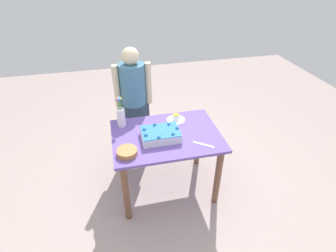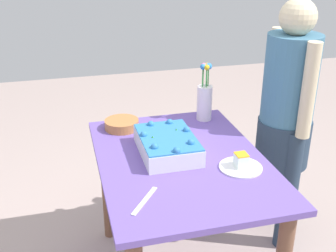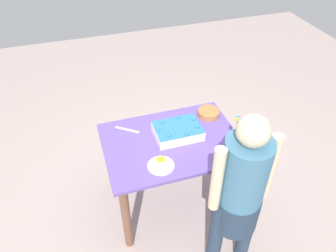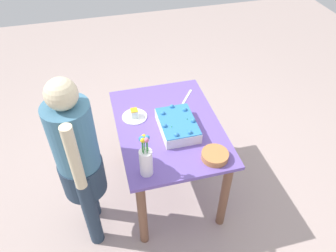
% 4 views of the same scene
% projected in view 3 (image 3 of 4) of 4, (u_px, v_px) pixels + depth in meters
% --- Properties ---
extents(ground_plane, '(8.00, 8.00, 0.00)m').
position_uv_depth(ground_plane, '(171.00, 200.00, 3.19)').
color(ground_plane, '#AE9992').
extents(dining_table, '(1.12, 0.81, 0.78)m').
position_uv_depth(dining_table, '(172.00, 154.00, 2.79)').
color(dining_table, '#684FA6').
rests_on(dining_table, ground_plane).
extents(sheet_cake, '(0.39, 0.27, 0.12)m').
position_uv_depth(sheet_cake, '(178.00, 131.00, 2.72)').
color(sheet_cake, white).
rests_on(sheet_cake, dining_table).
extents(serving_plate_with_slice, '(0.20, 0.20, 0.08)m').
position_uv_depth(serving_plate_with_slice, '(161.00, 164.00, 2.46)').
color(serving_plate_with_slice, white).
rests_on(serving_plate_with_slice, dining_table).
extents(cake_knife, '(0.19, 0.15, 0.00)m').
position_uv_depth(cake_knife, '(127.00, 130.00, 2.80)').
color(cake_knife, silver).
rests_on(cake_knife, dining_table).
extents(flower_vase, '(0.09, 0.09, 0.35)m').
position_uv_depth(flower_vase, '(236.00, 139.00, 2.51)').
color(flower_vase, white).
rests_on(flower_vase, dining_table).
extents(fruit_bowl, '(0.19, 0.19, 0.05)m').
position_uv_depth(fruit_bowl, '(209.00, 113.00, 2.94)').
color(fruit_bowl, '#B6753F').
rests_on(fruit_bowl, dining_table).
extents(person_standing, '(0.45, 0.31, 1.49)m').
position_uv_depth(person_standing, '(240.00, 192.00, 2.18)').
color(person_standing, '#26374B').
rests_on(person_standing, ground_plane).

